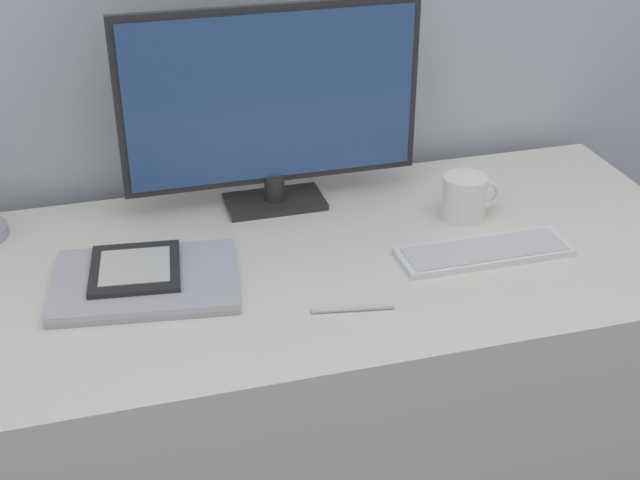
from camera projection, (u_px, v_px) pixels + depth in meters
name	position (u px, v px, depth m)	size (l,w,h in m)	color
desk	(326.00, 415.00, 1.78)	(1.41, 0.67, 0.74)	silver
monitor	(272.00, 105.00, 1.67)	(0.58, 0.11, 0.40)	#262626
keyboard	(484.00, 252.00, 1.59)	(0.31, 0.10, 0.01)	silver
laptop	(146.00, 281.00, 1.50)	(0.33, 0.26, 0.02)	#A3A3A8
ereader	(135.00, 268.00, 1.51)	(0.17, 0.18, 0.01)	black
coffee_mug	(465.00, 197.00, 1.71)	(0.12, 0.08, 0.09)	white
pen	(353.00, 309.00, 1.44)	(0.14, 0.03, 0.01)	silver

